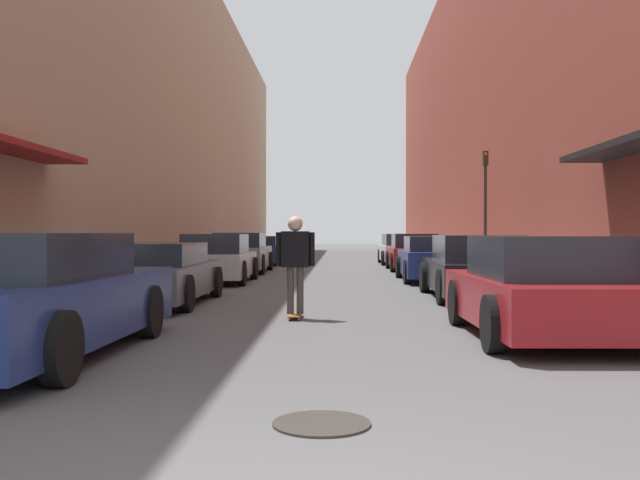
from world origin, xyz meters
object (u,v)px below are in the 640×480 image
Objects in this scene: parked_car_left_1 at (159,274)px; parked_car_left_3 at (241,253)px; parked_car_left_0 at (29,297)px; parked_car_right_2 at (433,259)px; parked_car_left_2 at (217,259)px; parked_car_left_4 at (259,251)px; manhole_cover at (322,424)px; parked_car_right_0 at (547,289)px; parked_car_right_1 at (474,268)px; skateboarder at (295,256)px; traffic_light at (485,198)px; parked_car_right_4 at (403,250)px; parked_car_right_3 at (414,253)px.

parked_car_left_1 is 11.04m from parked_car_left_3.
parked_car_left_0 reaches higher than parked_car_right_2.
parked_car_left_1 is 9.11m from parked_car_right_2.
parked_car_left_4 is (-0.12, 11.19, -0.03)m from parked_car_left_2.
manhole_cover is (-2.76, -15.24, -0.61)m from parked_car_right_2.
parked_car_left_1 is 7.46m from parked_car_right_0.
parked_car_left_0 is at bearing -89.75° from parked_car_left_3.
parked_car_left_0 is 1.04× the size of parked_car_right_1.
parked_car_right_1 is 2.84× the size of skateboarder.
parked_car_right_0 is at bearing -98.01° from traffic_light.
parked_car_right_1 is at bearing 49.62° from parked_car_left_0.
parked_car_right_0 reaches higher than parked_car_right_1.
parked_car_left_4 is at bearing 90.63° from parked_car_left_3.
parked_car_right_4 is 1.16× the size of traffic_light.
parked_car_right_1 is at bearing 73.49° from manhole_cover.
parked_car_left_4 is 19.54m from skateboarder.
parked_car_right_2 is 9.58m from skateboarder.
parked_car_left_1 is 18.76m from parked_car_right_4.
parked_car_left_0 is 1.02× the size of parked_car_left_1.
parked_car_left_3 is 1.22× the size of traffic_light.
parked_car_left_3 is 1.15× the size of parked_car_right_3.
parked_car_right_3 is 5.69× the size of manhole_cover.
parked_car_left_0 is at bearing -125.88° from skateboarder.
parked_car_right_1 is 5.02m from skateboarder.
parked_car_right_2 is 2.70× the size of skateboarder.
parked_car_right_3 reaches higher than parked_car_left_2.
parked_car_left_2 reaches higher than parked_car_right_1.
parked_car_left_1 is 13.92m from parked_car_right_3.
parked_car_right_0 is 0.92× the size of parked_car_right_2.
parked_car_left_3 is 16.46m from parked_car_right_0.
parked_car_left_3 is at bearing -89.37° from parked_car_left_4.
manhole_cover is at bearing -38.60° from parked_car_left_0.
traffic_light is (7.93, -2.41, 1.77)m from parked_car_left_3.
parked_car_right_2 is (-0.16, 5.40, -0.01)m from parked_car_right_1.
parked_car_left_1 is 6.41m from parked_car_right_1.
parked_car_left_2 is 8.57m from skateboarder.
traffic_light reaches higher than skateboarder.
parked_car_right_1 is at bearing -88.33° from parked_car_right_2.
skateboarder is 2.32× the size of manhole_cover.
parked_car_left_4 is at bearing 106.13° from parked_car_right_0.
skateboarder reaches higher than parked_car_left_2.
parked_car_left_0 is 1.21× the size of parked_car_right_3.
parked_car_left_2 is at bearing -132.68° from parked_car_right_3.
traffic_light is (7.87, 2.70, 1.79)m from parked_car_left_2.
parked_car_right_4 reaches higher than parked_car_right_2.
parked_car_left_2 is 0.87× the size of parked_car_left_4.
parked_car_right_3 is (6.11, 1.45, -0.02)m from parked_car_left_3.
manhole_cover is 0.19× the size of traffic_light.
parked_car_left_4 is (-0.07, 6.08, -0.06)m from parked_car_left_3.
parked_car_right_4 is 20.21m from skateboarder.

